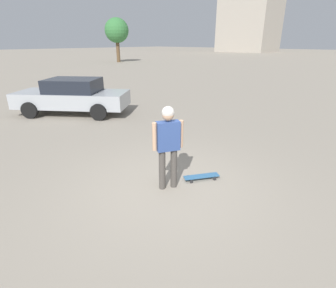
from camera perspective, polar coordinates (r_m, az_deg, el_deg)
name	(u,v)px	position (r m, az deg, el deg)	size (l,w,h in m)	color
ground_plane	(168,187)	(5.68, 0.00, -9.35)	(220.00, 220.00, 0.00)	gray
person	(168,140)	(5.21, 0.00, 0.86)	(0.40, 0.57, 1.76)	#4C4742
skateboard	(201,177)	(5.99, 7.29, -7.04)	(0.61, 0.78, 0.08)	#336693
car_parked_near	(73,96)	(11.87, -20.06, 9.79)	(4.70, 4.15, 1.48)	#ADB2B7
tree_distant	(117,31)	(41.21, -11.10, 23.04)	(3.38, 3.38, 6.02)	brown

